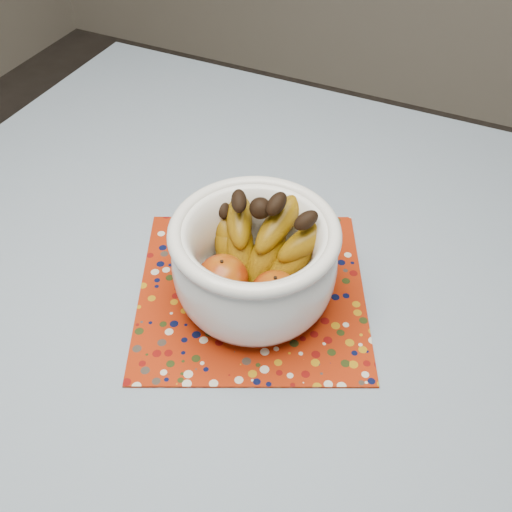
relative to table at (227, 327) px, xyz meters
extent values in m
plane|color=#2D2826|center=(0.00, 0.00, -0.67)|extent=(4.00, 4.00, 0.00)
cube|color=brown|center=(0.00, 0.00, 0.06)|extent=(1.20, 1.20, 0.04)
cylinder|color=brown|center=(-0.53, 0.53, -0.32)|extent=(0.06, 0.06, 0.71)
cube|color=slate|center=(0.00, 0.00, 0.08)|extent=(1.32, 1.32, 0.01)
cube|color=#9C2208|center=(0.04, 0.02, 0.09)|extent=(0.47, 0.47, 0.00)
cylinder|color=white|center=(0.05, 0.01, 0.10)|extent=(0.12, 0.12, 0.01)
cylinder|color=white|center=(0.05, 0.01, 0.11)|extent=(0.18, 0.18, 0.01)
torus|color=white|center=(0.05, 0.01, 0.23)|extent=(0.24, 0.24, 0.02)
ellipsoid|color=#6F1404|center=(0.01, -0.03, 0.15)|extent=(0.08, 0.08, 0.07)
ellipsoid|color=#6F1404|center=(0.09, -0.02, 0.15)|extent=(0.07, 0.07, 0.06)
sphere|color=black|center=(0.04, 0.06, 0.23)|extent=(0.03, 0.03, 0.03)
camera|label=1|loc=(0.31, -0.55, 0.79)|focal=42.00mm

